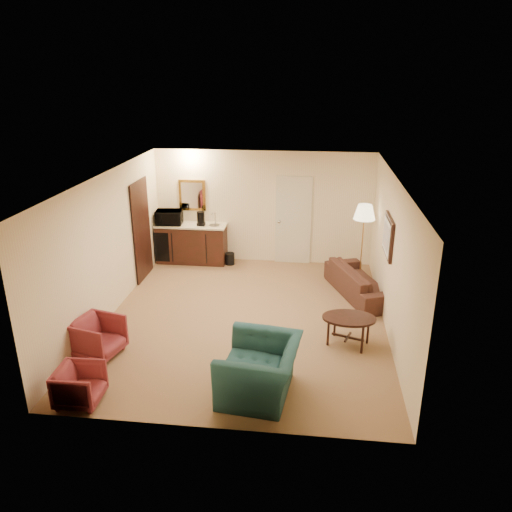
{
  "coord_description": "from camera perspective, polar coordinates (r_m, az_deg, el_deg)",
  "views": [
    {
      "loc": [
        1.14,
        -8.07,
        4.28
      ],
      "look_at": [
        0.13,
        0.5,
        1.04
      ],
      "focal_mm": 35.0,
      "sensor_mm": 36.0,
      "label": 1
    }
  ],
  "objects": [
    {
      "name": "ground",
      "position": [
        9.21,
        -1.17,
        -7.15
      ],
      "size": [
        6.0,
        6.0,
        0.0
      ],
      "primitive_type": "plane",
      "color": "#8E6548",
      "rests_on": "ground"
    },
    {
      "name": "room_walls",
      "position": [
        9.29,
        -1.19,
        4.53
      ],
      "size": [
        5.02,
        6.01,
        2.61
      ],
      "color": "beige",
      "rests_on": "ground"
    },
    {
      "name": "wetbar_cabinet",
      "position": [
        11.78,
        -7.34,
        1.46
      ],
      "size": [
        1.64,
        0.58,
        0.92
      ],
      "primitive_type": "cube",
      "color": "#3A1812",
      "rests_on": "ground"
    },
    {
      "name": "sofa",
      "position": [
        10.2,
        11.9,
        -2.36
      ],
      "size": [
        1.25,
        2.05,
        0.77
      ],
      "primitive_type": "imported",
      "rotation": [
        0.0,
        0.0,
        1.94
      ],
      "color": "black",
      "rests_on": "ground"
    },
    {
      "name": "teal_armchair",
      "position": [
        7.0,
        0.43,
        -11.93
      ],
      "size": [
        0.9,
        1.27,
        1.04
      ],
      "primitive_type": "imported",
      "rotation": [
        0.0,
        0.0,
        -1.68
      ],
      "color": "#1C4046",
      "rests_on": "ground"
    },
    {
      "name": "rose_chair_near",
      "position": [
        8.35,
        -17.61,
        -8.63
      ],
      "size": [
        0.78,
        0.81,
        0.69
      ],
      "primitive_type": "imported",
      "rotation": [
        0.0,
        0.0,
        1.33
      ],
      "color": "maroon",
      "rests_on": "ground"
    },
    {
      "name": "rose_chair_far",
      "position": [
        7.36,
        -19.52,
        -13.57
      ],
      "size": [
        0.56,
        0.59,
        0.6
      ],
      "primitive_type": "imported",
      "rotation": [
        0.0,
        0.0,
        1.6
      ],
      "color": "maroon",
      "rests_on": "ground"
    },
    {
      "name": "coffee_table",
      "position": [
        8.43,
        10.5,
        -8.38
      ],
      "size": [
        1.02,
        0.85,
        0.5
      ],
      "primitive_type": "cube",
      "rotation": [
        0.0,
        0.0,
        -0.35
      ],
      "color": "black",
      "rests_on": "ground"
    },
    {
      "name": "floor_lamp",
      "position": [
        10.73,
        12.04,
        1.42
      ],
      "size": [
        0.55,
        0.55,
        1.69
      ],
      "primitive_type": "cube",
      "rotation": [
        0.0,
        0.0,
        0.27
      ],
      "color": "#B5823C",
      "rests_on": "ground"
    },
    {
      "name": "waste_bin",
      "position": [
        11.65,
        -3.01,
        -0.31
      ],
      "size": [
        0.23,
        0.23,
        0.27
      ],
      "primitive_type": "cylinder",
      "rotation": [
        0.0,
        0.0,
        -0.04
      ],
      "color": "black",
      "rests_on": "ground"
    },
    {
      "name": "microwave",
      "position": [
        11.68,
        -9.92,
        4.55
      ],
      "size": [
        0.62,
        0.38,
        0.4
      ],
      "primitive_type": "imported",
      "rotation": [
        0.0,
        0.0,
        0.09
      ],
      "color": "black",
      "rests_on": "wetbar_cabinet"
    },
    {
      "name": "coffee_maker",
      "position": [
        11.5,
        -6.32,
        4.28
      ],
      "size": [
        0.19,
        0.19,
        0.33
      ],
      "primitive_type": "cylinder",
      "rotation": [
        0.0,
        0.0,
        0.11
      ],
      "color": "black",
      "rests_on": "wetbar_cabinet"
    }
  ]
}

